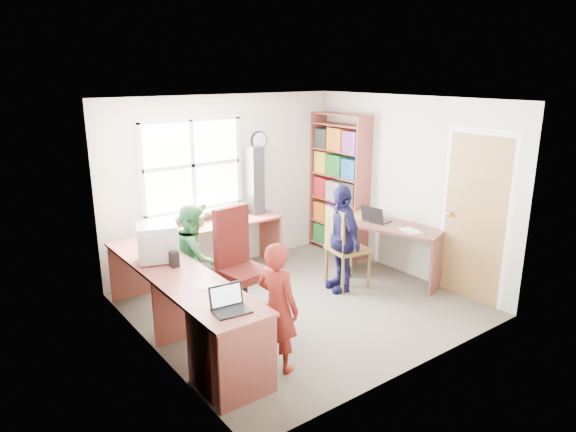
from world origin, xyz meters
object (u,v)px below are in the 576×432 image
(person_navy, at_px, (341,239))
(laptop_right, at_px, (375,218))
(person_green, at_px, (194,257))
(right_desk, at_px, (392,240))
(swivel_chair, at_px, (240,269))
(crt_monitor, at_px, (157,242))
(potted_plant, at_px, (201,214))
(cd_tower, at_px, (256,180))
(bookshelf, at_px, (339,188))
(l_desk, at_px, (214,308))
(person_red, at_px, (278,307))
(wooden_chair, at_px, (343,245))
(laptop_left, at_px, (229,305))

(person_navy, bearing_deg, laptop_right, 110.10)
(laptop_right, relative_size, person_green, 0.30)
(right_desk, distance_m, swivel_chair, 2.16)
(swivel_chair, height_order, laptop_right, swivel_chair)
(swivel_chair, xyz_separation_m, crt_monitor, (-0.84, 0.27, 0.42))
(potted_plant, bearing_deg, cd_tower, 3.96)
(right_desk, distance_m, bookshelf, 1.36)
(l_desk, bearing_deg, person_navy, 10.13)
(cd_tower, bearing_deg, person_green, -153.81)
(right_desk, relative_size, laptop_right, 3.82)
(bookshelf, xyz_separation_m, crt_monitor, (-3.16, -0.65, -0.05))
(bookshelf, distance_m, potted_plant, 2.22)
(swivel_chair, xyz_separation_m, laptop_right, (2.05, -0.10, 0.27))
(person_red, bearing_deg, person_green, -14.22)
(swivel_chair, relative_size, cd_tower, 1.30)
(crt_monitor, relative_size, laptop_right, 1.33)
(person_red, height_order, person_navy, person_navy)
(wooden_chair, height_order, laptop_left, wooden_chair)
(laptop_right, height_order, cd_tower, cd_tower)
(person_red, bearing_deg, cd_tower, -44.01)
(crt_monitor, bearing_deg, cd_tower, 44.77)
(l_desk, xyz_separation_m, bookshelf, (2.96, 1.47, 0.55))
(right_desk, bearing_deg, potted_plant, 123.74)
(person_green, bearing_deg, right_desk, -78.05)
(bookshelf, xyz_separation_m, cd_tower, (-1.30, 0.29, 0.23))
(l_desk, height_order, person_red, person_red)
(bookshelf, height_order, wooden_chair, bookshelf)
(crt_monitor, bearing_deg, l_desk, -57.87)
(l_desk, distance_m, person_navy, 2.05)
(potted_plant, xyz_separation_m, person_navy, (1.25, -1.34, -0.22))
(person_green, relative_size, person_navy, 0.92)
(l_desk, xyz_separation_m, person_navy, (2.00, 0.36, 0.22))
(bookshelf, relative_size, cd_tower, 2.20)
(person_navy, bearing_deg, person_red, -46.26)
(laptop_right, bearing_deg, person_red, 104.13)
(l_desk, xyz_separation_m, crt_monitor, (-0.21, 0.82, 0.50))
(laptop_left, bearing_deg, potted_plant, 74.66)
(l_desk, distance_m, cd_tower, 2.53)
(right_desk, distance_m, person_red, 2.59)
(laptop_left, relative_size, person_red, 0.27)
(bookshelf, relative_size, swivel_chair, 1.70)
(l_desk, relative_size, cd_tower, 3.09)
(crt_monitor, distance_m, laptop_right, 2.91)
(right_desk, bearing_deg, person_red, 179.27)
(bookshelf, relative_size, potted_plant, 6.92)
(l_desk, xyz_separation_m, person_green, (0.30, 1.01, 0.17))
(right_desk, xyz_separation_m, bookshelf, (0.19, 1.27, 0.45))
(wooden_chair, height_order, cd_tower, cd_tower)
(laptop_right, bearing_deg, cd_tower, 27.51)
(bookshelf, height_order, laptop_left, bookshelf)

